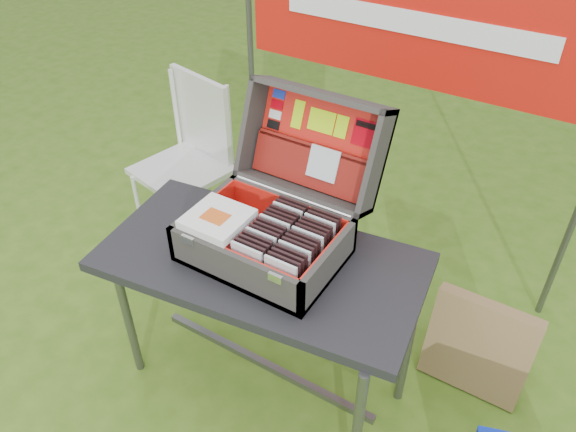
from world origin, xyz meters
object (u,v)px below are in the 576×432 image
Objects in this scene: chair at (182,172)px; cardboard_box at (478,347)px; suitcase at (272,194)px; table at (264,326)px.

chair reaches higher than cardboard_box.
suitcase is at bearing -16.92° from chair.
chair is (-0.90, 0.51, -0.51)m from suitcase.
suitcase is 1.16m from chair.
suitcase is 0.59× the size of chair.
table is 0.91m from cardboard_box.
chair is at bearing 176.57° from cardboard_box.
chair is 2.09× the size of cardboard_box.
suitcase is 1.23× the size of cardboard_box.
cardboard_box is at bearing 24.81° from table.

